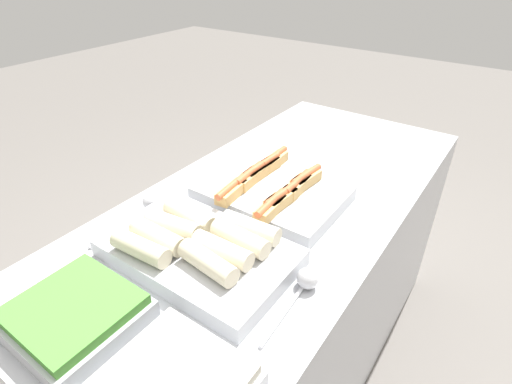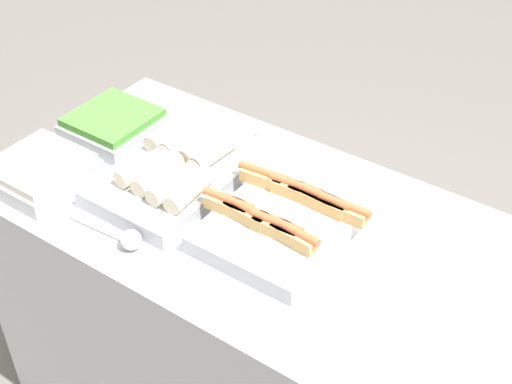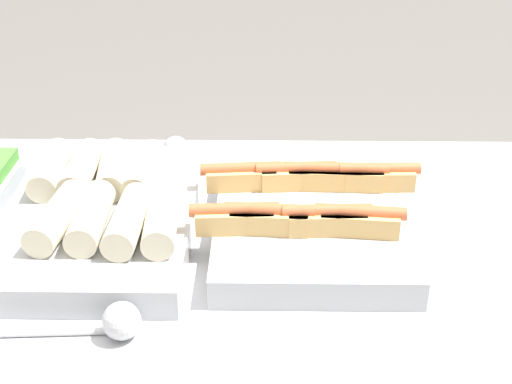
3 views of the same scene
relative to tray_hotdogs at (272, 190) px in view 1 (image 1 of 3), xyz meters
name	(u,v)px [view 1 (image 1 of 3)]	position (x,y,z in m)	size (l,w,h in m)	color
ground_plane	(271,359)	(0.03, 0.00, -0.92)	(12.00, 12.00, 0.00)	slate
counter	(274,290)	(0.03, 0.00, -0.48)	(1.74, 0.79, 0.89)	#B7BABF
tray_hotdogs	(272,190)	(0.00, 0.00, 0.00)	(0.40, 0.45, 0.10)	#B7BABF
tray_wraps	(199,248)	(-0.36, 0.00, 0.00)	(0.31, 0.50, 0.10)	#B7BABF
tray_side_back	(76,316)	(-0.68, 0.07, 0.00)	(0.25, 0.26, 0.07)	#B7BABF
serving_spoon_near	(305,282)	(-0.29, -0.29, -0.01)	(0.24, 0.06, 0.06)	silver
serving_spoon_far	(148,205)	(-0.28, 0.28, -0.01)	(0.27, 0.06, 0.06)	silver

